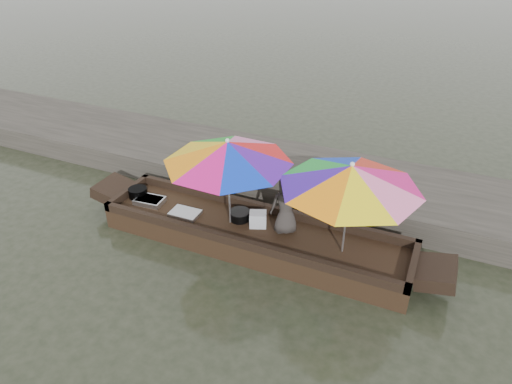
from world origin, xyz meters
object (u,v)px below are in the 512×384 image
at_px(vendor, 286,205).
at_px(umbrella_stern, 347,209).
at_px(supply_bag, 258,219).
at_px(tray_scallop, 185,213).
at_px(tray_crayfish, 150,201).
at_px(cooking_pot, 138,193).
at_px(umbrella_bow, 229,183).
at_px(boat_hull, 254,237).
at_px(charcoal_grill, 240,216).

distance_m(vendor, umbrella_stern, 1.05).
bearing_deg(supply_bag, tray_scallop, -170.50).
relative_size(tray_crayfish, tray_scallop, 1.00).
height_order(cooking_pot, vendor, vendor).
xyz_separation_m(tray_crayfish, tray_scallop, (0.80, -0.08, -0.01)).
bearing_deg(vendor, tray_scallop, -24.00).
height_order(umbrella_bow, umbrella_stern, same).
height_order(boat_hull, vendor, vendor).
xyz_separation_m(boat_hull, tray_crayfish, (-2.06, -0.05, 0.22)).
bearing_deg(tray_crayfish, boat_hull, 1.26).
bearing_deg(vendor, boat_hull, -17.17).
xyz_separation_m(tray_crayfish, vendor, (2.57, 0.18, 0.47)).
height_order(cooking_pot, supply_bag, supply_bag).
relative_size(tray_scallop, umbrella_bow, 0.25).
bearing_deg(tray_crayfish, tray_scallop, -5.41).
height_order(cooking_pot, umbrella_stern, umbrella_stern).
bearing_deg(supply_bag, boat_hull, -110.90).
xyz_separation_m(boat_hull, vendor, (0.51, 0.14, 0.69)).
bearing_deg(boat_hull, cooking_pot, 179.00).
bearing_deg(boat_hull, supply_bag, 69.10).
bearing_deg(vendor, supply_bag, -27.36).
bearing_deg(boat_hull, umbrella_bow, 180.00).
xyz_separation_m(charcoal_grill, umbrella_stern, (1.84, -0.14, 0.70)).
xyz_separation_m(cooking_pot, charcoal_grill, (2.06, 0.10, -0.01)).
relative_size(boat_hull, tray_scallop, 10.26).
bearing_deg(vendor, charcoal_grill, -32.27).
relative_size(tray_scallop, umbrella_stern, 0.24).
xyz_separation_m(vendor, umbrella_stern, (1.01, -0.14, 0.26)).
distance_m(tray_crayfish, supply_bag, 2.11).
distance_m(tray_crayfish, charcoal_grill, 1.75).
xyz_separation_m(tray_scallop, umbrella_bow, (0.83, 0.12, 0.74)).
height_order(tray_scallop, vendor, vendor).
height_order(vendor, umbrella_stern, umbrella_stern).
bearing_deg(supply_bag, cooking_pot, -178.69).
height_order(charcoal_grill, vendor, vendor).
height_order(boat_hull, cooking_pot, cooking_pot).
bearing_deg(umbrella_stern, boat_hull, 180.00).
bearing_deg(vendor, tray_crayfish, -28.23).
distance_m(boat_hull, charcoal_grill, 0.43).
height_order(tray_crayfish, charcoal_grill, charcoal_grill).
height_order(charcoal_grill, umbrella_bow, umbrella_bow).
xyz_separation_m(boat_hull, umbrella_bow, (-0.44, 0.00, 0.95)).
bearing_deg(tray_scallop, boat_hull, 5.47).
bearing_deg(umbrella_bow, tray_crayfish, -178.39).
distance_m(cooking_pot, charcoal_grill, 2.06).
bearing_deg(umbrella_bow, boat_hull, 0.00).
xyz_separation_m(supply_bag, umbrella_bow, (-0.48, -0.10, 0.65)).
bearing_deg(umbrella_bow, vendor, 8.25).
xyz_separation_m(boat_hull, charcoal_grill, (-0.32, 0.14, 0.25)).
height_order(cooking_pot, tray_crayfish, cooking_pot).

